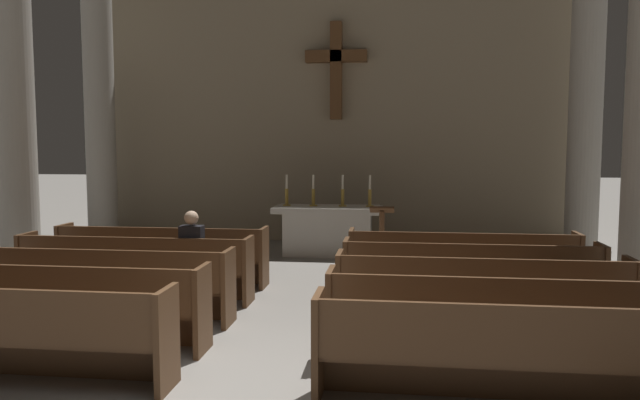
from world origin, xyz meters
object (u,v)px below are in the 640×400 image
candlestick_outer_right (370,197)px  candlestick_inner_left (313,196)px  column_right_third (586,91)px  lone_worshipper (194,254)px  pew_right_row_3 (481,295)px  pew_left_row_3 (100,284)px  candlestick_inner_right (343,196)px  pew_right_row_2 (495,320)px  pew_left_row_4 (135,268)px  candlestick_outer_left (287,196)px  lectern (382,239)px  pew_right_row_5 (462,262)px  column_left_second (14,82)px  altar (328,229)px  pew_right_row_4 (470,277)px  column_left_third (99,96)px  pew_right_row_1 (516,355)px  pew_left_row_5 (162,255)px  pew_left_row_2 (56,305)px

candlestick_outer_right → candlestick_inner_left: bearing=180.0°
column_right_third → lone_worshipper: 8.29m
pew_right_row_3 → candlestick_inner_left: size_ratio=5.35×
pew_left_row_3 → candlestick_inner_right: candlestick_inner_right is taller
candlestick_outer_right → pew_left_row_3: bearing=-123.0°
pew_right_row_2 → candlestick_inner_right: (-2.06, 5.95, 0.73)m
pew_left_row_4 → pew_right_row_2: (4.72, -2.02, 0.00)m
pew_right_row_3 → candlestick_outer_left: bearing=123.0°
lectern → lone_worshipper: size_ratio=0.87×
pew_right_row_3 → lectern: (-1.24, 3.74, 0.07)m
candlestick_inner_right → lectern: size_ratio=0.55×
pew_left_row_3 → lectern: bearing=47.1°
pew_right_row_5 → candlestick_outer_left: candlestick_outer_left is taller
column_left_second → altar: (5.07, 2.50, -2.78)m
lone_worshipper → pew_right_row_4: bearing=-0.6°
lectern → pew_right_row_3: bearing=-71.6°
column_left_third → column_right_third: bearing=0.0°
pew_left_row_4 → lectern: lectern is taller
pew_left_row_4 → pew_right_row_4: same height
pew_right_row_1 → column_right_third: 8.39m
pew_left_row_4 → candlestick_outer_right: bearing=50.8°
pew_right_row_1 → column_left_third: 10.87m
pew_right_row_5 → lone_worshipper: bearing=-165.8°
pew_left_row_3 → pew_right_row_5: size_ratio=1.00×
column_right_third → candlestick_outer_left: bearing=-175.7°
pew_right_row_1 → pew_left_row_4: bearing=147.3°
pew_left_row_5 → pew_right_row_2: (4.72, -3.04, 0.00)m
pew_left_row_2 → candlestick_inner_right: 6.56m
pew_left_row_5 → lone_worshipper: (0.87, -0.97, 0.22)m
pew_left_row_5 → column_right_third: 8.64m
pew_right_row_1 → pew_right_row_4: size_ratio=1.00×
pew_right_row_1 → candlestick_outer_left: 7.71m
pew_right_row_2 → altar: size_ratio=1.55×
column_left_third → column_right_third: (10.14, 0.00, 0.00)m
pew_left_row_3 → pew_left_row_2: bearing=-90.0°
pew_left_row_4 → candlestick_outer_left: candlestick_outer_left is taller
pew_right_row_3 → column_right_third: size_ratio=0.50×
candlestick_outer_left → lone_worshipper: candlestick_outer_left is taller
column_left_second → lone_worshipper: size_ratio=5.15×
pew_right_row_3 → pew_left_row_2: bearing=-167.9°
pew_right_row_3 → candlestick_inner_right: bearing=112.6°
pew_left_row_5 → pew_right_row_5: (4.72, 0.00, 0.00)m
pew_left_row_3 → candlestick_inner_left: (2.06, 4.94, 0.73)m
column_right_third → pew_right_row_5: bearing=-128.9°
pew_left_row_3 → pew_right_row_2: 4.83m
column_left_third → lone_worshipper: column_left_third is taller
candlestick_inner_right → candlestick_outer_right: bearing=0.0°
pew_left_row_3 → candlestick_outer_right: (3.21, 4.94, 0.73)m
column_right_third → pew_right_row_4: bearing=-121.8°
pew_right_row_4 → candlestick_inner_right: (-2.06, 3.93, 0.73)m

